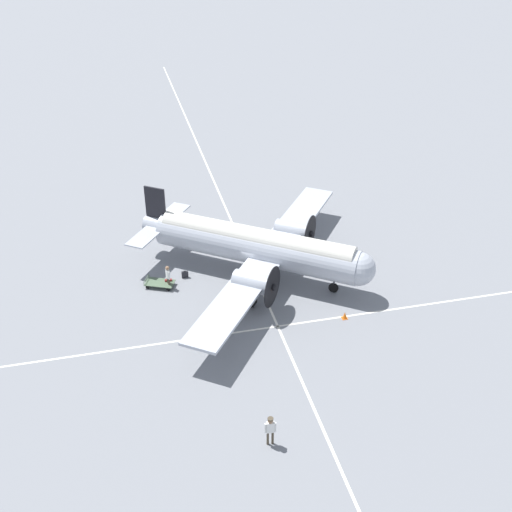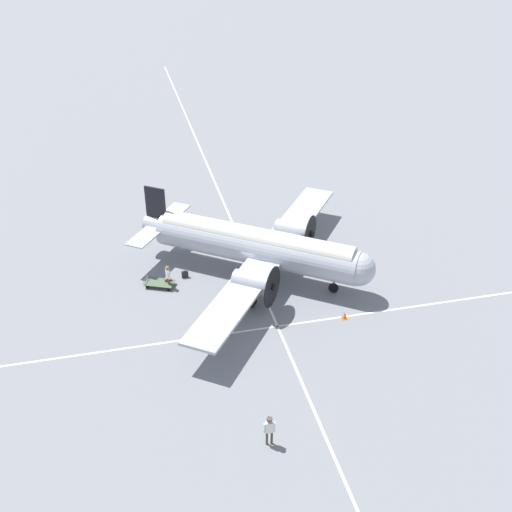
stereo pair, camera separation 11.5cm
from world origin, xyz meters
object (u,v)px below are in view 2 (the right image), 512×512
at_px(crew_foreground, 269,428).
at_px(baggage_cart, 160,283).
at_px(suitcase_upright_spare, 185,274).
at_px(traffic_cone, 345,316).
at_px(airliner_main, 261,247).
at_px(suitcase_near_door, 168,282).
at_px(passenger_boarding, 168,274).

relative_size(crew_foreground, baggage_cart, 0.78).
relative_size(suitcase_upright_spare, traffic_cone, 1.14).
xyz_separation_m(suitcase_upright_spare, traffic_cone, (9.63, -7.43, -0.04)).
xyz_separation_m(airliner_main, suitcase_near_door, (-6.76, 0.37, -2.23)).
bearing_deg(airliner_main, crew_foreground, -66.18).
distance_m(suitcase_upright_spare, baggage_cart, 2.05).
height_order(airliner_main, crew_foreground, airliner_main).
distance_m(passenger_boarding, suitcase_near_door, 0.93).
bearing_deg(airliner_main, traffic_cone, -20.95).
relative_size(passenger_boarding, baggage_cart, 0.76).
distance_m(suitcase_near_door, traffic_cone, 12.84).
distance_m(crew_foreground, baggage_cart, 16.64).
xyz_separation_m(passenger_boarding, traffic_cone, (10.95, -6.41, -0.86)).
bearing_deg(suitcase_upright_spare, crew_foreground, -82.98).
relative_size(passenger_boarding, suitcase_upright_spare, 3.14).
xyz_separation_m(airliner_main, baggage_cart, (-7.40, 0.34, -2.18)).
bearing_deg(baggage_cart, suitcase_upright_spare, 44.48).
bearing_deg(suitcase_near_door, traffic_cone, -31.75).
relative_size(airliner_main, baggage_cart, 8.61).
distance_m(passenger_boarding, traffic_cone, 12.71).
bearing_deg(suitcase_near_door, suitcase_upright_spare, 27.78).
bearing_deg(suitcase_upright_spare, airliner_main, -10.83).
height_order(airliner_main, traffic_cone, airliner_main).
distance_m(suitcase_upright_spare, traffic_cone, 12.17).
bearing_deg(passenger_boarding, suitcase_upright_spare, 115.11).
distance_m(airliner_main, baggage_cart, 7.72).
height_order(passenger_boarding, suitcase_upright_spare, passenger_boarding).
xyz_separation_m(passenger_boarding, suitcase_upright_spare, (1.31, 1.03, -0.83)).
bearing_deg(crew_foreground, traffic_cone, 56.67).
bearing_deg(suitcase_upright_spare, suitcase_near_door, -152.22).
bearing_deg(suitcase_near_door, airliner_main, -3.13).
xyz_separation_m(crew_foreground, baggage_cart, (-3.99, 16.13, -0.87)).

